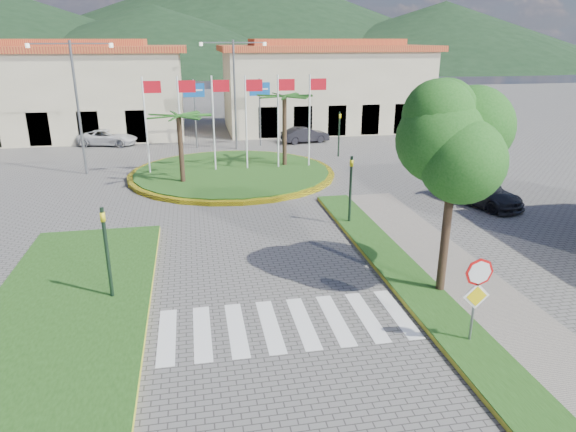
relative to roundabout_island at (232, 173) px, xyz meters
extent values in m
plane|color=#605D5B|center=(0.00, -22.00, -0.17)|extent=(160.00, 160.00, 0.00)
cube|color=gray|center=(6.00, -20.00, -0.10)|extent=(4.00, 28.00, 0.15)
cube|color=#1E4212|center=(4.80, -20.00, -0.08)|extent=(1.60, 28.00, 0.18)
cube|color=#1E4212|center=(-6.50, -16.00, -0.08)|extent=(5.00, 14.00, 0.18)
cube|color=silver|center=(0.00, -18.00, -0.17)|extent=(8.00, 3.00, 0.01)
cylinder|color=yellow|center=(0.00, 0.00, -0.05)|extent=(12.70, 12.70, 0.24)
cylinder|color=#1E4212|center=(0.00, 0.00, -0.02)|extent=(12.00, 12.00, 0.30)
cylinder|color=black|center=(-3.00, -2.00, 1.85)|extent=(0.28, 0.28, 4.05)
cylinder|color=black|center=(3.50, 1.00, 2.17)|extent=(0.28, 0.28, 4.68)
cylinder|color=silver|center=(-5.00, 0.50, 2.83)|extent=(0.10, 0.10, 6.00)
cube|color=red|center=(-4.45, 0.50, 5.23)|extent=(1.00, 0.03, 0.70)
cylinder|color=silver|center=(-3.00, 0.50, 2.83)|extent=(0.10, 0.10, 6.00)
cube|color=red|center=(-2.45, 0.50, 5.23)|extent=(1.00, 0.03, 0.70)
cylinder|color=silver|center=(-1.00, 0.50, 2.83)|extent=(0.10, 0.10, 6.00)
cube|color=red|center=(-0.45, 0.50, 5.23)|extent=(1.00, 0.03, 0.70)
cylinder|color=silver|center=(1.00, 0.50, 2.83)|extent=(0.10, 0.10, 6.00)
cube|color=red|center=(1.55, 0.50, 5.23)|extent=(1.00, 0.03, 0.70)
cylinder|color=silver|center=(3.00, 0.50, 2.83)|extent=(0.10, 0.10, 6.00)
cube|color=red|center=(3.55, 0.50, 5.23)|extent=(1.00, 0.03, 0.70)
cylinder|color=silver|center=(5.00, 0.50, 2.83)|extent=(0.10, 0.10, 6.00)
cube|color=red|center=(5.55, 0.50, 5.23)|extent=(1.00, 0.03, 0.70)
cylinder|color=slate|center=(4.90, -20.00, 1.08)|extent=(0.07, 0.07, 2.50)
cylinder|color=red|center=(4.90, -20.05, 2.08)|extent=(0.80, 0.03, 0.80)
cube|color=yellow|center=(4.90, -20.06, 1.38)|extent=(0.78, 0.03, 0.78)
cylinder|color=black|center=(5.50, -17.00, 2.03)|extent=(0.28, 0.28, 4.40)
ellipsoid|color=#194D14|center=(5.50, -17.00, 5.03)|extent=(3.60, 3.60, 3.20)
cylinder|color=black|center=(-5.20, -15.50, 1.43)|extent=(0.12, 0.12, 3.20)
imported|color=yellow|center=(-5.20, -15.50, 2.43)|extent=(0.15, 0.18, 0.90)
cylinder|color=black|center=(4.50, -10.00, 1.43)|extent=(0.12, 0.12, 3.20)
imported|color=yellow|center=(4.50, -10.00, 2.43)|extent=(0.15, 0.18, 0.90)
cylinder|color=black|center=(8.00, 4.00, 1.43)|extent=(0.12, 0.12, 3.20)
imported|color=yellow|center=(8.00, 4.00, 2.43)|extent=(0.18, 0.15, 0.90)
cylinder|color=slate|center=(-2.00, 9.00, 2.43)|extent=(0.12, 0.12, 5.20)
cube|color=#1054AD|center=(-2.00, 8.94, 4.23)|extent=(1.60, 0.05, 1.00)
cylinder|color=slate|center=(3.00, 9.00, 2.43)|extent=(0.12, 0.12, 5.20)
cube|color=#1054AD|center=(3.00, 8.94, 4.23)|extent=(1.60, 0.05, 1.00)
cylinder|color=slate|center=(1.00, 8.00, 3.83)|extent=(0.16, 0.16, 8.00)
cube|color=slate|center=(-0.20, 8.00, 7.63)|extent=(2.40, 0.08, 0.08)
cube|color=slate|center=(2.20, 8.00, 7.63)|extent=(2.40, 0.08, 0.08)
cylinder|color=slate|center=(-9.00, 2.00, 3.83)|extent=(0.16, 0.16, 8.00)
cube|color=slate|center=(-10.20, 2.00, 7.63)|extent=(2.40, 0.08, 0.08)
cube|color=slate|center=(-7.80, 2.00, 7.63)|extent=(2.40, 0.08, 0.08)
cube|color=#BCB28E|center=(-14.00, 16.00, 3.33)|extent=(22.00, 9.00, 7.00)
cube|color=#9F2B1E|center=(-14.00, 16.00, 7.08)|extent=(23.32, 9.54, 0.50)
cube|color=#9F2B1E|center=(-14.00, 16.00, 7.58)|extent=(16.50, 4.95, 0.60)
cube|color=#BCB28E|center=(10.00, 16.00, 3.33)|extent=(18.00, 9.00, 7.00)
cube|color=#9F2B1E|center=(10.00, 16.00, 7.08)|extent=(19.08, 9.54, 0.50)
cube|color=#9F2B1E|center=(10.00, 16.00, 7.58)|extent=(13.50, 4.95, 0.60)
cone|color=black|center=(15.00, 138.00, 14.83)|extent=(180.00, 180.00, 30.00)
cone|color=black|center=(70.00, 113.00, 8.83)|extent=(120.00, 120.00, 18.00)
cone|color=black|center=(-10.00, 108.00, 7.83)|extent=(110.00, 110.00, 16.00)
imported|color=silver|center=(-8.94, 11.43, 0.46)|extent=(4.90, 3.11, 1.26)
imported|color=black|center=(-4.75, 13.70, 0.39)|extent=(3.59, 2.41, 1.13)
imported|color=black|center=(6.77, 9.55, 0.46)|extent=(4.01, 2.01, 1.26)
imported|color=black|center=(12.00, -8.27, 0.50)|extent=(3.38, 4.98, 1.34)
camera|label=1|loc=(-2.36, -31.20, 7.92)|focal=32.00mm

